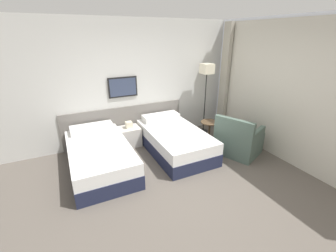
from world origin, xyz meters
TOP-DOWN VIEW (x-y plane):
  - ground_plane at (0.00, 0.00)m, footprint 16.00×16.00m
  - wall_headboard at (-0.02, 2.28)m, footprint 10.00×0.10m
  - wall_window at (2.26, -0.02)m, footprint 0.21×4.75m
  - bed_near_door at (-1.16, 1.27)m, footprint 1.06×1.91m
  - bed_near_window at (0.41, 1.27)m, footprint 1.06×1.91m
  - nightstand at (-0.38, 1.96)m, footprint 0.46×0.41m
  - floor_lamp at (1.59, 1.89)m, footprint 0.26×0.26m
  - side_table at (1.29, 1.24)m, footprint 0.41×0.41m
  - armchair at (1.57, 0.59)m, footprint 0.99×1.03m

SIDE VIEW (x-z plane):
  - ground_plane at x=0.00m, z-range 0.00..0.00m
  - nightstand at x=-0.38m, z-range -0.06..0.51m
  - bed_near_door at x=-1.16m, z-range -0.05..0.57m
  - bed_near_window at x=0.41m, z-range -0.05..0.57m
  - armchair at x=1.57m, z-range -0.14..0.72m
  - side_table at x=1.29m, z-range 0.10..0.64m
  - wall_headboard at x=-0.02m, z-range -0.05..2.65m
  - wall_window at x=2.26m, z-range -0.01..2.69m
  - floor_lamp at x=1.59m, z-range 0.62..2.34m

